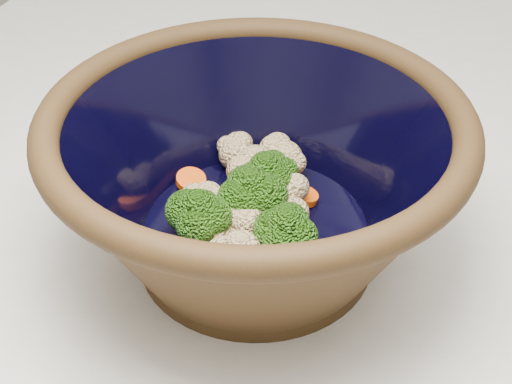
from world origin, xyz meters
name	(u,v)px	position (x,y,z in m)	size (l,w,h in m)	color
mixing_bowl	(256,178)	(-0.12, -0.01, 0.98)	(0.34, 0.34, 0.14)	black
vegetable_pile	(253,201)	(-0.12, -0.01, 0.96)	(0.14, 0.17, 0.06)	#608442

